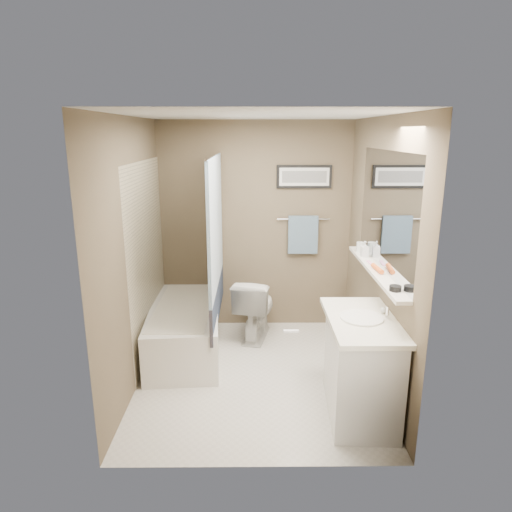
{
  "coord_description": "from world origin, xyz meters",
  "views": [
    {
      "loc": [
        -0.03,
        -3.94,
        2.26
      ],
      "look_at": [
        0.0,
        0.15,
        1.15
      ],
      "focal_mm": 32.0,
      "sensor_mm": 36.0,
      "label": 1
    }
  ],
  "objects_px": {
    "toilet": "(255,307)",
    "soap_bottle": "(365,249)",
    "candle_bowl_near": "(395,288)",
    "hair_brush_front": "(377,269)",
    "bathtub": "(185,329)",
    "vanity": "(361,369)",
    "glass_jar": "(361,247)"
  },
  "relations": [
    {
      "from": "toilet",
      "to": "soap_bottle",
      "type": "relative_size",
      "value": 4.75
    },
    {
      "from": "candle_bowl_near",
      "to": "hair_brush_front",
      "type": "height_order",
      "value": "hair_brush_front"
    },
    {
      "from": "bathtub",
      "to": "vanity",
      "type": "relative_size",
      "value": 1.67
    },
    {
      "from": "toilet",
      "to": "hair_brush_front",
      "type": "height_order",
      "value": "hair_brush_front"
    },
    {
      "from": "hair_brush_front",
      "to": "candle_bowl_near",
      "type": "bearing_deg",
      "value": -90.0
    },
    {
      "from": "hair_brush_front",
      "to": "soap_bottle",
      "type": "xyz_separation_m",
      "value": [
        0.0,
        0.47,
        0.05
      ]
    },
    {
      "from": "toilet",
      "to": "vanity",
      "type": "height_order",
      "value": "vanity"
    },
    {
      "from": "bathtub",
      "to": "glass_jar",
      "type": "relative_size",
      "value": 15.0
    },
    {
      "from": "soap_bottle",
      "to": "candle_bowl_near",
      "type": "bearing_deg",
      "value": -90.0
    },
    {
      "from": "bathtub",
      "to": "toilet",
      "type": "distance_m",
      "value": 0.83
    },
    {
      "from": "toilet",
      "to": "glass_jar",
      "type": "relative_size",
      "value": 7.12
    },
    {
      "from": "glass_jar",
      "to": "soap_bottle",
      "type": "distance_m",
      "value": 0.17
    },
    {
      "from": "bathtub",
      "to": "soap_bottle",
      "type": "distance_m",
      "value": 2.04
    },
    {
      "from": "candle_bowl_near",
      "to": "soap_bottle",
      "type": "height_order",
      "value": "soap_bottle"
    },
    {
      "from": "glass_jar",
      "to": "soap_bottle",
      "type": "relative_size",
      "value": 0.67
    },
    {
      "from": "bathtub",
      "to": "vanity",
      "type": "bearing_deg",
      "value": -39.29
    },
    {
      "from": "vanity",
      "to": "soap_bottle",
      "type": "relative_size",
      "value": 6.01
    },
    {
      "from": "toilet",
      "to": "vanity",
      "type": "bearing_deg",
      "value": 132.87
    },
    {
      "from": "bathtub",
      "to": "glass_jar",
      "type": "height_order",
      "value": "glass_jar"
    },
    {
      "from": "glass_jar",
      "to": "bathtub",
      "type": "bearing_deg",
      "value": 176.75
    },
    {
      "from": "vanity",
      "to": "candle_bowl_near",
      "type": "xyz_separation_m",
      "value": [
        0.19,
        -0.12,
        0.73
      ]
    },
    {
      "from": "toilet",
      "to": "hair_brush_front",
      "type": "xyz_separation_m",
      "value": [
        1.04,
        -1.09,
        0.78
      ]
    },
    {
      "from": "candle_bowl_near",
      "to": "hair_brush_front",
      "type": "relative_size",
      "value": 0.41
    },
    {
      "from": "candle_bowl_near",
      "to": "glass_jar",
      "type": "distance_m",
      "value": 1.14
    },
    {
      "from": "vanity",
      "to": "candle_bowl_near",
      "type": "bearing_deg",
      "value": -30.57
    },
    {
      "from": "bathtub",
      "to": "vanity",
      "type": "distance_m",
      "value": 1.96
    },
    {
      "from": "candle_bowl_near",
      "to": "hair_brush_front",
      "type": "bearing_deg",
      "value": 90.0
    },
    {
      "from": "toilet",
      "to": "vanity",
      "type": "distance_m",
      "value": 1.7
    },
    {
      "from": "vanity",
      "to": "hair_brush_front",
      "type": "xyz_separation_m",
      "value": [
        0.19,
        0.38,
        0.74
      ]
    },
    {
      "from": "toilet",
      "to": "glass_jar",
      "type": "bearing_deg",
      "value": 169.22
    },
    {
      "from": "vanity",
      "to": "hair_brush_front",
      "type": "relative_size",
      "value": 4.09
    },
    {
      "from": "vanity",
      "to": "glass_jar",
      "type": "bearing_deg",
      "value": 83.03
    }
  ]
}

